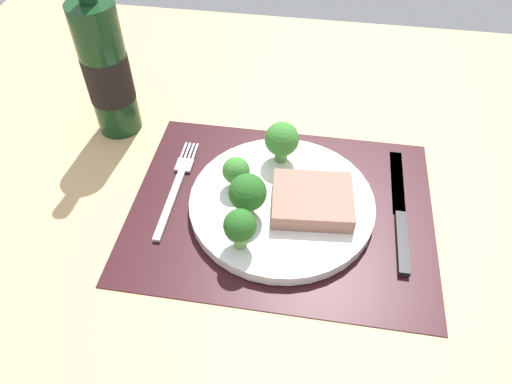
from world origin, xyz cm
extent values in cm
cube|color=tan|center=(0.00, 0.00, -1.50)|extent=(140.00, 110.00, 3.00)
cube|color=black|center=(0.00, 0.00, 0.15)|extent=(41.42, 32.26, 0.30)
cylinder|color=white|center=(0.00, 0.00, 1.10)|extent=(25.33, 25.33, 1.60)
cube|color=#9E6B5B|center=(4.12, -0.57, 3.09)|extent=(11.33, 9.84, 2.38)
cylinder|color=#5B8942|center=(-1.11, 7.90, 2.81)|extent=(1.84, 1.84, 1.81)
sphere|color=#387A2D|center=(-1.11, 7.90, 5.81)|extent=(4.94, 4.94, 4.94)
cylinder|color=#5B8942|center=(-4.18, -3.07, 2.84)|extent=(1.65, 1.65, 1.87)
sphere|color=#235B1E|center=(-4.18, -3.07, 5.87)|extent=(4.93, 4.93, 4.93)
cylinder|color=#6B994C|center=(-6.55, 1.54, 2.60)|extent=(1.53, 1.53, 1.40)
sphere|color=#387A2D|center=(-6.55, 1.54, 4.90)|extent=(3.76, 3.76, 3.76)
cylinder|color=#6B994C|center=(-4.23, -8.35, 2.94)|extent=(1.74, 1.74, 2.09)
sphere|color=#235B1E|center=(-4.23, -8.35, 5.71)|extent=(4.06, 4.06, 4.06)
cube|color=silver|center=(-15.39, -2.00, 0.55)|extent=(1.00, 13.00, 0.50)
cube|color=silver|center=(-15.39, 5.80, 0.55)|extent=(2.40, 2.60, 0.40)
cube|color=silver|center=(-16.29, 8.90, 0.55)|extent=(0.30, 3.60, 0.35)
cube|color=silver|center=(-15.69, 8.90, 0.55)|extent=(0.30, 3.60, 0.35)
cube|color=silver|center=(-15.09, 8.90, 0.55)|extent=(0.30, 3.60, 0.35)
cube|color=silver|center=(-14.49, 8.90, 0.55)|extent=(0.30, 3.60, 0.35)
cube|color=black|center=(16.17, -3.90, 0.70)|extent=(1.40, 10.00, 0.80)
cube|color=silver|center=(16.17, 7.60, 0.45)|extent=(1.80, 13.00, 0.30)
cylinder|color=#143819|center=(-28.20, 13.73, 10.47)|extent=(6.80, 6.80, 20.95)
cylinder|color=black|center=(-28.20, 13.73, 9.43)|extent=(6.93, 6.93, 7.33)
camera|label=1|loc=(3.21, -43.25, 50.07)|focal=33.34mm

